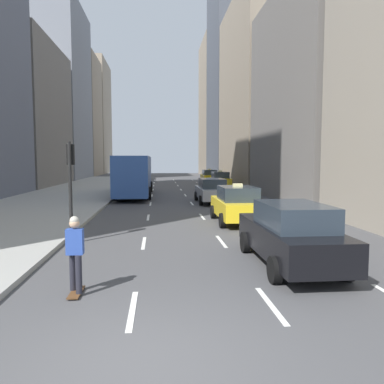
% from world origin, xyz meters
% --- Properties ---
extents(ground_plane, '(160.00, 160.00, 0.00)m').
position_xyz_m(ground_plane, '(0.00, 0.00, 0.00)').
color(ground_plane, '#474749').
extents(sidewalk_left, '(8.00, 66.00, 0.15)m').
position_xyz_m(sidewalk_left, '(-7.00, 27.00, 0.07)').
color(sidewalk_left, '#9E9E99').
rests_on(sidewalk_left, ground).
extents(lane_markings, '(5.72, 56.00, 0.01)m').
position_xyz_m(lane_markings, '(2.60, 23.00, 0.01)').
color(lane_markings, white).
rests_on(lane_markings, ground).
extents(building_row_left, '(6.00, 89.37, 34.08)m').
position_xyz_m(building_row_left, '(-14.00, 42.11, 13.46)').
color(building_row_left, gray).
rests_on(building_row_left, ground).
extents(building_row_right, '(6.00, 73.94, 33.28)m').
position_xyz_m(building_row_right, '(12.00, 38.69, 13.58)').
color(building_row_right, gray).
rests_on(building_row_right, ground).
extents(taxi_lead, '(2.02, 4.40, 1.87)m').
position_xyz_m(taxi_lead, '(6.80, 33.63, 0.88)').
color(taxi_lead, yellow).
rests_on(taxi_lead, ground).
extents(taxi_second, '(2.02, 4.40, 1.87)m').
position_xyz_m(taxi_second, '(6.80, 41.84, 0.88)').
color(taxi_second, yellow).
rests_on(taxi_second, ground).
extents(taxi_third, '(2.02, 4.40, 1.87)m').
position_xyz_m(taxi_third, '(4.00, 11.99, 0.88)').
color(taxi_third, yellow).
rests_on(taxi_third, ground).
extents(sedan_black_near, '(2.02, 4.95, 1.69)m').
position_xyz_m(sedan_black_near, '(4.00, 20.28, 0.87)').
color(sedan_black_near, '#9EA0A5').
rests_on(sedan_black_near, ground).
extents(sedan_silver_behind, '(2.02, 4.92, 1.78)m').
position_xyz_m(sedan_silver_behind, '(4.00, 4.77, 0.90)').
color(sedan_silver_behind, black).
rests_on(sedan_silver_behind, ground).
extents(city_bus, '(2.80, 11.61, 3.25)m').
position_xyz_m(city_bus, '(-1.61, 25.76, 1.79)').
color(city_bus, '#2D519E').
rests_on(city_bus, ground).
extents(skateboarder, '(0.36, 0.80, 1.75)m').
position_xyz_m(skateboarder, '(-1.49, 2.98, 0.96)').
color(skateboarder, brown).
rests_on(skateboarder, ground).
extents(traffic_light_pole, '(0.24, 0.42, 3.60)m').
position_xyz_m(traffic_light_pole, '(-2.75, 8.27, 2.41)').
color(traffic_light_pole, black).
rests_on(traffic_light_pole, ground).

